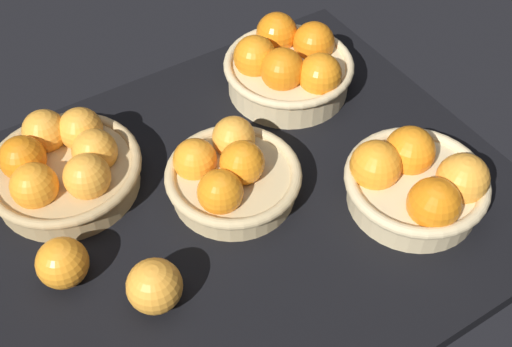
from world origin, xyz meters
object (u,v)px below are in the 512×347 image
basket_far_left (64,166)px  basket_near_right (417,182)px  loose_orange_front_gap (155,286)px  loose_orange_back_gap (62,263)px  basket_center (230,174)px  basket_far_right (289,67)px

basket_far_left → basket_near_right: bearing=-35.9°
loose_orange_front_gap → loose_orange_back_gap: loose_orange_front_gap is taller
basket_far_left → loose_orange_front_gap: size_ratio=3.15×
loose_orange_back_gap → basket_far_left: bearing=68.1°
basket_center → loose_orange_front_gap: size_ratio=2.77×
basket_far_right → basket_far_left: size_ratio=0.97×
basket_far_right → loose_orange_front_gap: (-41.41, -28.44, -1.12)cm
basket_center → loose_orange_back_gap: 28.58cm
loose_orange_back_gap → basket_near_right: bearing=-16.8°
basket_far_left → basket_center: (21.73, -15.23, -0.35)cm
basket_far_right → loose_orange_front_gap: 50.25cm
loose_orange_front_gap → basket_near_right: bearing=-7.0°
basket_center → loose_orange_back_gap: bearing=-176.6°
basket_far_right → loose_orange_front_gap: size_ratio=3.04×
basket_far_right → loose_orange_front_gap: basket_far_right is taller
basket_far_left → basket_near_right: basket_near_right is taller
basket_center → loose_orange_front_gap: bearing=-147.6°
loose_orange_front_gap → loose_orange_back_gap: 14.03cm
basket_center → loose_orange_back_gap: basket_center is taller
loose_orange_front_gap → loose_orange_back_gap: size_ratio=1.05×
basket_far_left → loose_orange_back_gap: 18.26cm
basket_center → loose_orange_front_gap: (-19.21, -12.19, -0.09)cm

